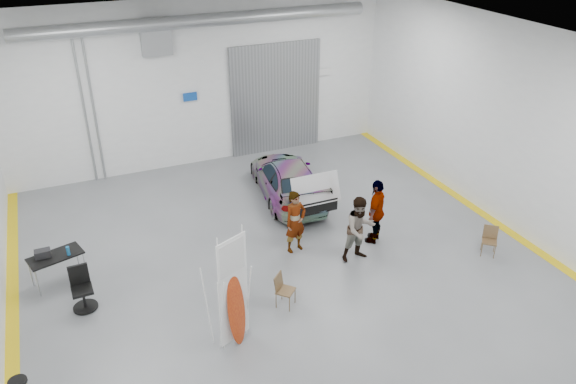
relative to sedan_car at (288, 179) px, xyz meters
name	(u,v)px	position (x,y,z in m)	size (l,w,h in m)	color
ground	(293,275)	(-1.64, -4.10, -0.65)	(16.00, 16.00, 0.00)	slate
room_shell	(268,102)	(-1.40, -1.88, 3.43)	(14.02, 16.18, 6.01)	silver
sedan_car	(288,179)	(0.00, 0.00, 0.00)	(1.83, 4.50, 1.30)	silver
person_a	(295,222)	(-1.08, -3.02, 0.27)	(0.67, 0.44, 1.84)	#90614F
person_b	(360,229)	(0.34, -4.12, 0.30)	(0.93, 0.71, 1.91)	slate
person_c	(376,211)	(1.24, -3.49, 0.33)	(1.14, 0.47, 1.97)	brown
surfboard_display	(231,302)	(-3.91, -5.93, 0.53)	(0.77, 0.46, 2.92)	white
folding_chair_near	(285,296)	(-2.30, -5.17, -0.38)	(0.57, 0.65, 0.87)	brown
folding_chair_far	(488,246)	(3.78, -5.38, -0.39)	(0.55, 0.61, 0.83)	brown
work_table	(52,256)	(-7.39, -1.96, 0.17)	(1.44, 1.00, 1.07)	gray
office_chair	(82,291)	(-6.84, -3.26, -0.16)	(0.59, 0.59, 1.11)	black
trunk_lid	(315,186)	(0.00, -2.00, 0.67)	(1.52, 0.92, 0.04)	silver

